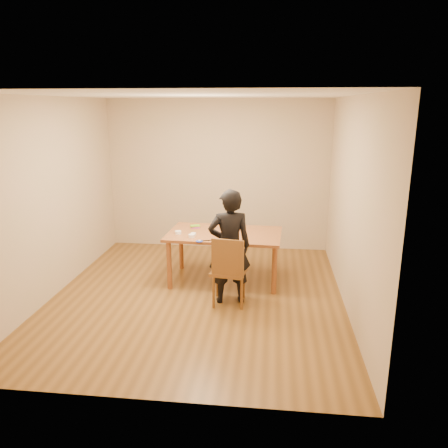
# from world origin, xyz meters

# --- Properties ---
(room_shell) EXTENTS (4.00, 4.50, 2.70)m
(room_shell) POSITION_xyz_m (0.00, 0.34, 1.35)
(room_shell) COLOR brown
(room_shell) RESTS_ON ground
(dining_table) EXTENTS (1.71, 1.07, 0.04)m
(dining_table) POSITION_xyz_m (0.31, 0.62, 0.73)
(dining_table) COLOR brown
(dining_table) RESTS_ON floor
(dining_chair) EXTENTS (0.50, 0.50, 0.04)m
(dining_chair) POSITION_xyz_m (0.46, -0.15, 0.45)
(dining_chair) COLOR brown
(dining_chair) RESTS_ON floor
(cake_plate) EXTENTS (0.30, 0.30, 0.02)m
(cake_plate) POSITION_xyz_m (0.38, 0.80, 0.76)
(cake_plate) COLOR red
(cake_plate) RESTS_ON dining_table
(cake) EXTENTS (0.22, 0.22, 0.07)m
(cake) POSITION_xyz_m (0.38, 0.80, 0.81)
(cake) COLOR white
(cake) RESTS_ON cake_plate
(frosting_dome) EXTENTS (0.21, 0.21, 0.03)m
(frosting_dome) POSITION_xyz_m (0.38, 0.80, 0.86)
(frosting_dome) COLOR white
(frosting_dome) RESTS_ON cake
(frosting_tub) EXTENTS (0.09, 0.09, 0.08)m
(frosting_tub) POSITION_xyz_m (0.31, 0.32, 0.79)
(frosting_tub) COLOR white
(frosting_tub) RESTS_ON dining_table
(frosting_lid) EXTENTS (0.10, 0.10, 0.01)m
(frosting_lid) POSITION_xyz_m (0.01, 0.16, 0.76)
(frosting_lid) COLOR #1B37B4
(frosting_lid) RESTS_ON dining_table
(frosting_dollop) EXTENTS (0.04, 0.04, 0.02)m
(frosting_dollop) POSITION_xyz_m (0.01, 0.16, 0.77)
(frosting_dollop) COLOR white
(frosting_dollop) RESTS_ON frosting_lid
(ramekin_green) EXTENTS (0.09, 0.09, 0.04)m
(ramekin_green) POSITION_xyz_m (-0.13, 0.35, 0.77)
(ramekin_green) COLOR white
(ramekin_green) RESTS_ON dining_table
(ramekin_yellow) EXTENTS (0.08, 0.08, 0.04)m
(ramekin_yellow) POSITION_xyz_m (-0.13, 0.44, 0.77)
(ramekin_yellow) COLOR white
(ramekin_yellow) RESTS_ON dining_table
(ramekin_multi) EXTENTS (0.09, 0.09, 0.04)m
(ramekin_multi) POSITION_xyz_m (-0.36, 0.50, 0.77)
(ramekin_multi) COLOR white
(ramekin_multi) RESTS_ON dining_table
(candy_box_pink) EXTENTS (0.14, 0.09, 0.02)m
(candy_box_pink) POSITION_xyz_m (-0.17, 0.84, 0.76)
(candy_box_pink) COLOR #CA2F6E
(candy_box_pink) RESTS_ON dining_table
(candy_box_green) EXTENTS (0.16, 0.12, 0.02)m
(candy_box_green) POSITION_xyz_m (-0.17, 0.85, 0.78)
(candy_box_green) COLOR #1D9E1D
(candy_box_green) RESTS_ON candy_box_pink
(spatula) EXTENTS (0.18, 0.07, 0.01)m
(spatula) POSITION_xyz_m (0.10, 0.20, 0.76)
(spatula) COLOR black
(spatula) RESTS_ON dining_table
(person) EXTENTS (0.64, 0.49, 1.55)m
(person) POSITION_xyz_m (0.46, -0.11, 0.78)
(person) COLOR black
(person) RESTS_ON floor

